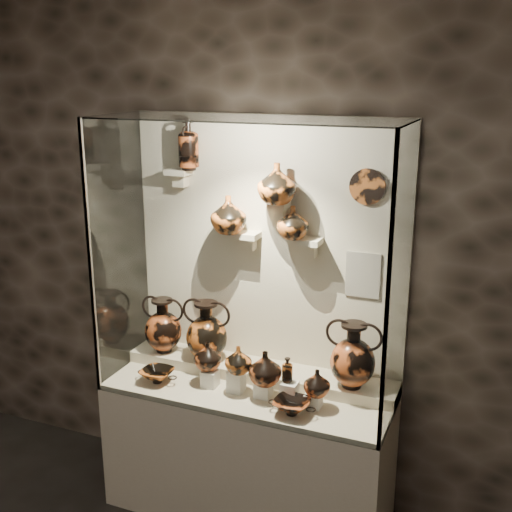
{
  "coord_description": "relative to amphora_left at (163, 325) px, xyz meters",
  "views": [
    {
      "loc": [
        1.35,
        -0.96,
        2.63
      ],
      "look_at": [
        0.02,
        2.27,
        1.63
      ],
      "focal_mm": 45.0,
      "sensor_mm": 36.0,
      "label": 1
    }
  ],
  "objects": [
    {
      "name": "wall_back",
      "position": [
        0.65,
        0.17,
        0.52
      ],
      "size": [
        5.0,
        0.02,
        3.2
      ],
      "primitive_type": "cube",
      "color": "black",
      "rests_on": "ground"
    },
    {
      "name": "plinth",
      "position": [
        0.65,
        -0.15,
        -0.68
      ],
      "size": [
        1.7,
        0.6,
        0.8
      ],
      "primitive_type": "cube",
      "color": "beige",
      "rests_on": "floor"
    },
    {
      "name": "front_tier",
      "position": [
        0.65,
        -0.15,
        -0.26
      ],
      "size": [
        1.68,
        0.58,
        0.03
      ],
      "primitive_type": "cube",
      "color": "beige",
      "rests_on": "plinth"
    },
    {
      "name": "rear_tier",
      "position": [
        0.65,
        0.03,
        -0.23
      ],
      "size": [
        1.7,
        0.25,
        0.1
      ],
      "primitive_type": "cube",
      "color": "beige",
      "rests_on": "plinth"
    },
    {
      "name": "back_panel",
      "position": [
        0.65,
        0.17,
        0.52
      ],
      "size": [
        1.7,
        0.03,
        1.6
      ],
      "primitive_type": "cube",
      "color": "beige",
      "rests_on": "plinth"
    },
    {
      "name": "glass_front",
      "position": [
        0.65,
        -0.44,
        0.52
      ],
      "size": [
        1.7,
        0.01,
        1.6
      ],
      "primitive_type": "cube",
      "color": "white",
      "rests_on": "plinth"
    },
    {
      "name": "glass_left",
      "position": [
        -0.2,
        -0.15,
        0.52
      ],
      "size": [
        0.01,
        0.6,
        1.6
      ],
      "primitive_type": "cube",
      "color": "white",
      "rests_on": "plinth"
    },
    {
      "name": "glass_right",
      "position": [
        1.49,
        -0.15,
        0.52
      ],
      "size": [
        0.01,
        0.6,
        1.6
      ],
      "primitive_type": "cube",
      "color": "white",
      "rests_on": "plinth"
    },
    {
      "name": "glass_top",
      "position": [
        0.65,
        -0.15,
        1.32
      ],
      "size": [
        1.7,
        0.6,
        0.01
      ],
      "primitive_type": "cube",
      "color": "white",
      "rests_on": "back_panel"
    },
    {
      "name": "frame_post_left",
      "position": [
        -0.19,
        -0.44,
        0.52
      ],
      "size": [
        0.02,
        0.02,
        1.6
      ],
      "primitive_type": "cube",
      "color": "gray",
      "rests_on": "plinth"
    },
    {
      "name": "frame_post_right",
      "position": [
        1.49,
        -0.44,
        0.52
      ],
      "size": [
        0.02,
        0.02,
        1.6
      ],
      "primitive_type": "cube",
      "color": "gray",
      "rests_on": "plinth"
    },
    {
      "name": "pedestal_a",
      "position": [
        0.43,
        -0.2,
        -0.2
      ],
      "size": [
        0.09,
        0.09,
        0.1
      ],
      "primitive_type": "cube",
      "color": "silver",
      "rests_on": "front_tier"
    },
    {
      "name": "pedestal_b",
      "position": [
        0.6,
        -0.2,
        -0.18
      ],
      "size": [
        0.09,
        0.09,
        0.13
      ],
      "primitive_type": "cube",
      "color": "silver",
      "rests_on": "front_tier"
    },
    {
      "name": "pedestal_c",
      "position": [
        0.77,
        -0.2,
        -0.2
      ],
      "size": [
        0.09,
        0.09,
        0.09
      ],
      "primitive_type": "cube",
      "color": "silver",
      "rests_on": "front_tier"
    },
    {
      "name": "pedestal_d",
      "position": [
        0.93,
        -0.2,
        -0.19
      ],
      "size": [
        0.09,
        0.09,
        0.12
      ],
      "primitive_type": "cube",
      "color": "silver",
      "rests_on": "front_tier"
    },
    {
      "name": "pedestal_e",
      "position": [
        1.07,
        -0.2,
        -0.21
      ],
      "size": [
        0.09,
        0.09,
        0.08
      ],
      "primitive_type": "cube",
      "color": "silver",
      "rests_on": "front_tier"
    },
    {
      "name": "bracket_ul",
      "position": [
        0.1,
        0.09,
        0.97
      ],
      "size": [
        0.14,
        0.12,
        0.04
      ],
      "primitive_type": "cube",
      "color": "beige",
      "rests_on": "back_panel"
    },
    {
      "name": "bracket_ca",
      "position": [
        0.55,
        0.09,
        0.62
      ],
      "size": [
        0.14,
        0.12,
        0.04
      ],
      "primitive_type": "cube",
      "color": "beige",
      "rests_on": "back_panel"
    },
    {
      "name": "bracket_cb",
      "position": [
        0.75,
        0.09,
        0.82
      ],
      "size": [
        0.1,
        0.12,
        0.04
      ],
      "primitive_type": "cube",
      "color": "beige",
      "rests_on": "back_panel"
    },
    {
      "name": "bracket_cc",
      "position": [
        0.93,
        0.09,
        0.62
      ],
      "size": [
        0.14,
        0.12,
        0.04
      ],
      "primitive_type": "cube",
      "color": "beige",
      "rests_on": "back_panel"
    },
    {
      "name": "amphora_left",
      "position": [
        0.0,
        0.0,
        0.0
      ],
      "size": [
        0.34,
        0.34,
        0.35
      ],
      "primitive_type": null,
      "rotation": [
        0.0,
        0.0,
        0.21
      ],
      "color": "#A94920",
      "rests_on": "rear_tier"
    },
    {
      "name": "amphora_mid",
      "position": [
        0.32,
        -0.01,
        0.01
      ],
      "size": [
        0.38,
        0.38,
        0.38
      ],
      "primitive_type": null,
      "rotation": [
        0.0,
        0.0,
        0.3
      ],
      "color": "#BF5D21",
      "rests_on": "rear_tier"
    },
    {
      "name": "amphora_right",
      "position": [
        1.24,
        -0.01,
        0.02
      ],
      "size": [
        0.38,
        0.38,
        0.39
      ],
      "primitive_type": null,
      "rotation": [
        0.0,
        0.0,
        -0.26
      ],
      "color": "#A94920",
      "rests_on": "rear_tier"
    },
    {
      "name": "jug_a",
      "position": [
        0.41,
        -0.18,
        -0.06
      ],
      "size": [
        0.2,
        0.2,
        0.17
      ],
      "primitive_type": "imported",
      "rotation": [
        0.0,
        0.0,
        0.23
      ],
      "color": "#A94920",
      "rests_on": "pedestal_a"
    },
    {
      "name": "jug_b",
      "position": [
        0.62,
        -0.21,
        -0.04
      ],
      "size": [
        0.16,
        0.16,
        0.16
      ],
      "primitive_type": "imported",
      "rotation": [
        0.0,
        0.0,
        -0.05
      ],
      "color": "#BF5D21",
      "rests_on": "pedestal_b"
    },
    {
      "name": "jug_c",
      "position": [
        0.78,
        -0.21,
        -0.06
      ],
      "size": [
        0.21,
        0.21,
        0.2
      ],
      "primitive_type": "imported",
      "rotation": [
        0.0,
        0.0,
        0.12
      ],
      "color": "#A94920",
      "rests_on": "pedestal_c"
    },
    {
      "name": "jug_e",
      "position": [
        1.09,
        -0.21,
        -0.09
      ],
      "size": [
        0.16,
        0.16,
        0.15
      ],
      "primitive_type": "imported",
      "rotation": [
        0.0,
        0.0,
        -0.08
      ],
      "color": "#A94920",
      "rests_on": "pedestal_e"
    },
    {
      "name": "lekythos_small",
      "position": [
        0.91,
        -0.19,
        -0.04
      ],
      "size": [
        0.07,
        0.07,
        0.17
      ],
      "primitive_type": null,
      "rotation": [
        0.0,
        0.0,
        -0.03
      ],
      "color": "#BF5D21",
      "rests_on": "pedestal_d"
    },
    {
      "name": "kylix_left",
      "position": [
        0.11,
        -0.28,
        -0.2
      ],
      "size": [
        0.29,
        0.26,
        0.1
      ],
      "primitive_type": null,
      "rotation": [
        0.0,
        0.0,
        0.21
      ],
      "color": "#BF5D21",
      "rests_on": "front_tier"
    },
    {
      "name": "kylix_right",
      "position": [
        0.98,
        -0.32,
        -0.2
      ],
      "size": [
        0.27,
        0.24,
        0.1
      ],
      "primitive_type": null,
      "rotation": [
        0.0,
        0.0,
        0.09
      ],
      "color": "#A94920",
      "rests_on": "front_tier"
    },
    {
      "name": "lekythos_tall",
      "position": [
        0.18,
        0.08,
        1.16
      ],
      "size": [
        0.13,
        0.13,
        0.33
      ],
      "primitive_type": null,
      "rotation": [
        0.0,
        0.0,
        0.0
      ],
      "color": "#A94920",
      "rests_on": "bracket_ul"
    },
    {
      "name": "ovoid_vase_a",
      "position": [
        0.45,
        0.04,
        0.75
      ],
      "size": [
        0.25,
        0.25,
        0.22
      ],
      "primitive_type": "imported",
      "rotation": [
        0.0,
        0.0,
        0.18
      ],
      "color": "#BF5D21",
      "rests_on": "bracket_ca"
    },
    {
      "name": "ovoid_vase_b",
      "position": [
        0.75,
        0.03,
        0.95
      ],
      "size": [
        0.26,
        0.26,
        0.23
      ],
      "primitive_type": "imported",
      "rotation": [
        0.0,
        0.0,
        -0.2
      ],
      "color": "#BF5D21",
      "rests_on": "bracket_cb"
    },
    {
      "name": "ovoid_vase_c",
      "position": [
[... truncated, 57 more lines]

